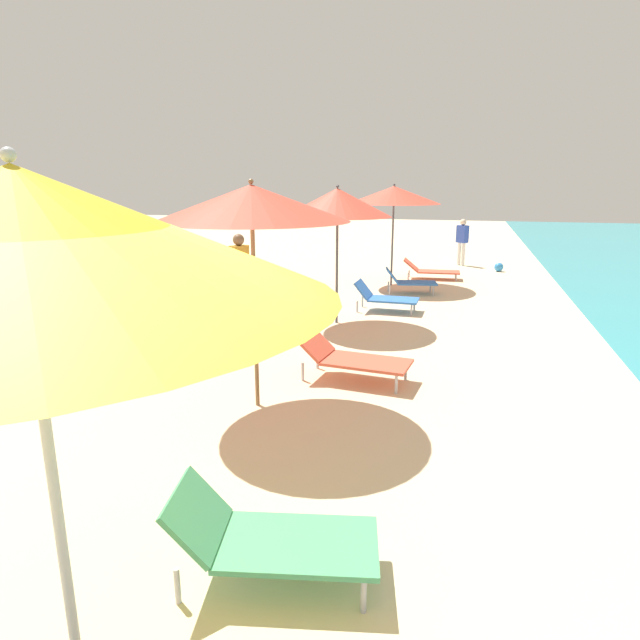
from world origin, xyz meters
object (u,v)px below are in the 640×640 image
object	(u,v)px
lounger_nearest_shoreside	(269,536)
umbrella_second	(252,203)
lounger_second_shoreside	(351,357)
umbrella_farthest	(394,195)
beach_ball	(499,267)
person_walking_mid	(240,267)
lounger_farthest_shoreside	(430,270)
umbrella_nearest	(19,235)
lounger_farthest_inland	(409,281)
person_walking_near	(462,238)
lounger_third_shoreside	(384,297)
umbrella_third	(337,203)

from	to	relation	value
lounger_nearest_shoreside	umbrella_second	distance (m)	3.70
umbrella_second	lounger_second_shoreside	xyz separation A→B (m)	(0.92, 1.17, -2.12)
umbrella_farthest	beach_ball	bearing A→B (deg)	47.53
lounger_nearest_shoreside	person_walking_mid	size ratio (longest dim) A/B	0.88
lounger_second_shoreside	lounger_farthest_shoreside	size ratio (longest dim) A/B	1.00
umbrella_nearest	lounger_farthest_inland	bearing A→B (deg)	88.22
lounger_farthest_shoreside	person_walking_near	distance (m)	3.14
lounger_third_shoreside	lounger_farthest_inland	size ratio (longest dim) A/B	1.01
lounger_nearest_shoreside	person_walking_mid	bearing A→B (deg)	103.28
person_walking_near	lounger_farthest_inland	bearing A→B (deg)	26.94
lounger_second_shoreside	lounger_farthest_inland	bearing A→B (deg)	95.09
umbrella_nearest	lounger_third_shoreside	distance (m)	9.67
umbrella_second	lounger_farthest_inland	xyz separation A→B (m)	(1.03, 7.46, -2.13)
lounger_nearest_shoreside	lounger_farthest_shoreside	world-z (taller)	lounger_nearest_shoreside
umbrella_nearest	lounger_second_shoreside	bearing A→B (deg)	87.21
umbrella_nearest	lounger_second_shoreside	xyz separation A→B (m)	(0.25, 5.17, -2.14)
lounger_farthest_shoreside	lounger_second_shoreside	bearing A→B (deg)	-96.38
umbrella_second	umbrella_nearest	bearing A→B (deg)	-80.50
lounger_second_shoreside	beach_ball	size ratio (longest dim) A/B	5.86
lounger_farthest_shoreside	lounger_farthest_inland	size ratio (longest dim) A/B	1.21
umbrella_third	lounger_farthest_inland	size ratio (longest dim) A/B	1.98
lounger_farthest_inland	person_walking_mid	distance (m)	4.60
lounger_nearest_shoreside	umbrella_nearest	bearing A→B (deg)	-125.69
lounger_second_shoreside	person_walking_near	bearing A→B (deg)	89.91
lounger_second_shoreside	umbrella_farthest	bearing A→B (deg)	99.86
lounger_third_shoreside	person_walking_near	world-z (taller)	person_walking_near
umbrella_nearest	person_walking_near	xyz separation A→B (m)	(1.49, 16.73, -1.55)
lounger_nearest_shoreside	person_walking_mid	world-z (taller)	person_walking_mid
umbrella_third	person_walking_near	bearing A→B (deg)	75.59
lounger_farthest_shoreside	beach_ball	distance (m)	2.76
lounger_second_shoreside	umbrella_farthest	xyz separation A→B (m)	(-0.49, 7.36, 2.04)
lounger_second_shoreside	lounger_farthest_shoreside	bearing A→B (deg)	93.02
beach_ball	lounger_third_shoreside	bearing A→B (deg)	-112.58
lounger_nearest_shoreside	lounger_farthest_inland	world-z (taller)	lounger_nearest_shoreside
lounger_farthest_shoreside	beach_ball	xyz separation A→B (m)	(1.96, 1.94, -0.12)
lounger_farthest_inland	person_walking_mid	xyz separation A→B (m)	(-3.03, -3.39, 0.72)
umbrella_third	lounger_farthest_shoreside	bearing A→B (deg)	75.84
person_walking_near	beach_ball	world-z (taller)	person_walking_near
lounger_farthest_inland	lounger_nearest_shoreside	bearing A→B (deg)	-101.34
lounger_second_shoreside	person_walking_mid	xyz separation A→B (m)	(-2.92, 2.90, 0.70)
umbrella_third	lounger_third_shoreside	distance (m)	2.46
lounger_second_shoreside	lounger_third_shoreside	bearing A→B (deg)	98.65
umbrella_nearest	umbrella_second	world-z (taller)	umbrella_nearest
lounger_farthest_shoreside	person_walking_mid	bearing A→B (deg)	-124.03
umbrella_nearest	lounger_second_shoreside	world-z (taller)	umbrella_nearest
umbrella_farthest	lounger_farthest_shoreside	size ratio (longest dim) A/B	1.65
lounger_second_shoreside	person_walking_mid	distance (m)	4.18
umbrella_nearest	lounger_farthest_shoreside	distance (m)	13.96
lounger_second_shoreside	lounger_nearest_shoreside	bearing A→B (deg)	-79.78
person_walking_near	beach_ball	distance (m)	1.74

